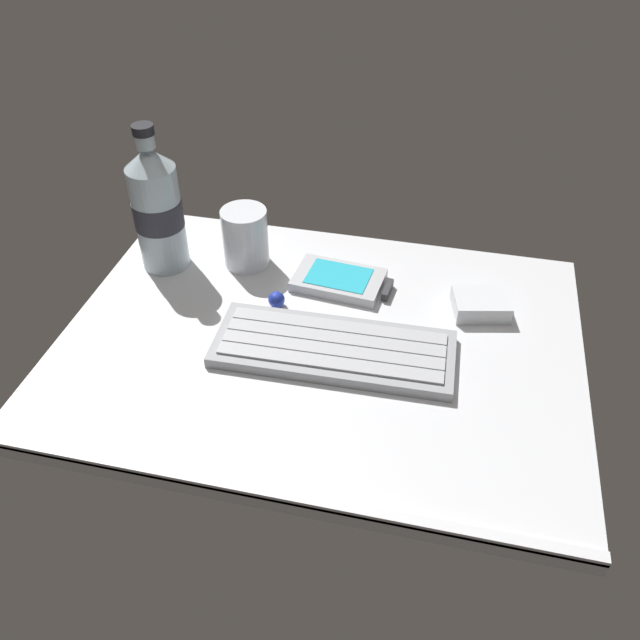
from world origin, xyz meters
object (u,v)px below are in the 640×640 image
object	(u,v)px
keyboard	(334,348)
handheld_device	(343,281)
charger_block	(481,304)
water_bottle	(157,208)
juice_cup	(246,240)
trackball_mouse	(276,300)

from	to	relation	value
keyboard	handheld_device	xyz separation A→B (cm)	(-1.53, 13.76, -0.08)
charger_block	keyboard	bearing A→B (deg)	-144.69
water_bottle	keyboard	bearing A→B (deg)	-25.95
charger_block	juice_cup	bearing A→B (deg)	173.23
handheld_device	trackball_mouse	size ratio (longest dim) A/B	6.05
handheld_device	juice_cup	world-z (taller)	juice_cup
juice_cup	water_bottle	bearing A→B (deg)	-166.40
handheld_device	water_bottle	world-z (taller)	water_bottle
water_bottle	trackball_mouse	xyz separation A→B (cm)	(18.02, -5.97, -7.91)
handheld_device	trackball_mouse	distance (cm)	10.04
keyboard	charger_block	xyz separation A→B (cm)	(16.99, 12.04, 0.39)
water_bottle	trackball_mouse	bearing A→B (deg)	-18.33
handheld_device	juice_cup	bearing A→B (deg)	171.36
keyboard	handheld_device	world-z (taller)	keyboard
juice_cup	charger_block	bearing A→B (deg)	-6.77
keyboard	trackball_mouse	distance (cm)	11.72
water_bottle	trackball_mouse	distance (cm)	20.56
keyboard	water_bottle	xyz separation A→B (cm)	(-27.21, 13.24, 8.20)
keyboard	charger_block	world-z (taller)	charger_block
keyboard	juice_cup	size ratio (longest dim) A/B	3.44
handheld_device	water_bottle	bearing A→B (deg)	-178.85
trackball_mouse	charger_block	bearing A→B (deg)	10.31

